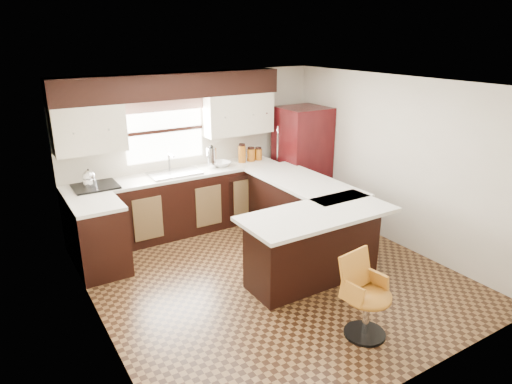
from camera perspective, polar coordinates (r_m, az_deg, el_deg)
floor at (r=5.94m, az=1.95°, el=-10.36°), size 4.40×4.40×0.00m
ceiling at (r=5.19m, az=2.26°, el=13.33°), size 4.40×4.40×0.00m
wall_back at (r=7.31m, az=-7.55°, el=5.36°), size 4.40×0.00×4.40m
wall_front at (r=3.96m, az=20.23°, el=-8.05°), size 4.40×0.00×4.40m
wall_left at (r=4.69m, az=-19.82°, el=-3.67°), size 0.00×4.40×4.40m
wall_right at (r=6.80m, az=17.03°, el=3.62°), size 0.00×4.40×4.40m
base_cab_back at (r=7.10m, az=-9.59°, el=-1.52°), size 3.30×0.60×0.90m
base_cab_left at (r=6.17m, az=-18.91°, el=-5.63°), size 0.60×0.70×0.90m
counter_back at (r=6.95m, az=-9.80°, el=2.13°), size 3.30×0.60×0.04m
counter_left at (r=5.99m, az=-19.40°, el=-1.52°), size 0.60×0.70×0.04m
soffit at (r=6.82m, az=-10.44°, el=12.94°), size 3.40×0.35×0.36m
upper_cab_left at (r=6.55m, az=-20.20°, el=7.40°), size 0.94×0.35×0.64m
upper_cab_right at (r=7.35m, az=-2.26°, el=9.73°), size 1.14×0.35×0.64m
window_pane at (r=7.03m, az=-11.35°, el=7.53°), size 1.20×0.02×0.90m
valance at (r=6.93m, az=-11.44°, el=10.63°), size 1.30×0.06×0.18m
sink at (r=6.90m, az=-10.14°, el=2.32°), size 0.75×0.45×0.03m
dishwasher at (r=7.27m, az=-1.43°, el=-0.89°), size 0.58×0.03×0.78m
cooktop at (r=6.59m, az=-19.42°, el=0.67°), size 0.58×0.50×0.02m
peninsula_long at (r=6.68m, az=5.48°, el=-2.68°), size 0.60×1.95×0.90m
peninsula_return at (r=5.68m, az=7.15°, el=-6.84°), size 1.65×0.60×0.90m
counter_pen_long at (r=6.55m, az=5.96°, el=1.25°), size 0.84×1.95×0.04m
counter_pen_return at (r=5.42m, az=7.78°, el=-2.75°), size 1.89×0.84×0.04m
refrigerator at (r=7.77m, az=5.73°, el=3.96°), size 0.77×0.74×1.79m
bar_chair at (r=4.80m, az=13.80°, el=-12.72°), size 0.53×0.53×0.87m
kettle at (r=6.54m, az=-20.15°, el=1.69°), size 0.18×0.18×0.25m
percolator at (r=7.12m, az=-5.57°, el=4.29°), size 0.15×0.15×0.32m
mixing_bowl at (r=7.22m, az=-4.38°, el=3.51°), size 0.34×0.34×0.07m
canister_large at (r=7.39m, az=-1.76°, el=4.76°), size 0.12×0.12×0.28m
canister_med at (r=7.49m, az=-0.63°, el=4.65°), size 0.13×0.13×0.20m
canister_small at (r=7.56m, az=0.30°, el=4.72°), size 0.12×0.12×0.18m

